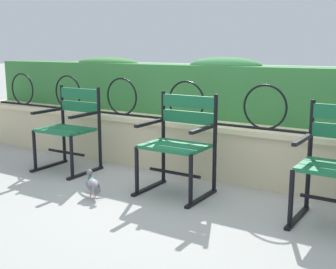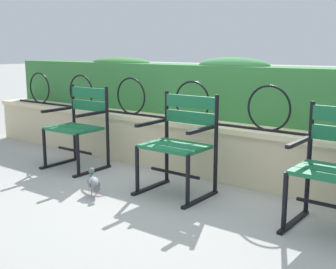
# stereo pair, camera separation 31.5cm
# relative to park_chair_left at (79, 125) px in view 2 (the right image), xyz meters

# --- Properties ---
(ground_plane) EXTENTS (60.00, 60.00, 0.00)m
(ground_plane) POSITION_rel_park_chair_left_xyz_m (1.34, -0.23, -0.47)
(ground_plane) COLOR #9E9E99
(stone_wall) EXTENTS (6.84, 0.41, 0.55)m
(stone_wall) POSITION_rel_park_chair_left_xyz_m (1.34, 0.59, -0.19)
(stone_wall) COLOR beige
(stone_wall) RESTS_ON ground
(iron_arch_fence) EXTENTS (6.31, 0.02, 0.42)m
(iron_arch_fence) POSITION_rel_park_chair_left_xyz_m (1.15, 0.51, 0.26)
(iron_arch_fence) COLOR black
(iron_arch_fence) RESTS_ON stone_wall
(hedge_row) EXTENTS (6.70, 0.45, 0.70)m
(hedge_row) POSITION_rel_park_chair_left_xyz_m (1.40, 0.99, 0.39)
(hedge_row) COLOR #387A3D
(hedge_row) RESTS_ON stone_wall
(park_chair_left) EXTENTS (0.58, 0.53, 0.88)m
(park_chair_left) POSITION_rel_park_chair_left_xyz_m (0.00, 0.00, 0.00)
(park_chair_left) COLOR #19663D
(park_chair_left) RESTS_ON ground
(park_chair_centre) EXTENTS (0.59, 0.52, 0.89)m
(park_chair_centre) POSITION_rel_park_chair_left_xyz_m (1.37, -0.04, 0.00)
(park_chair_centre) COLOR #19663D
(park_chair_centre) RESTS_ON ground
(pigeon_near_chairs) EXTENTS (0.26, 0.20, 0.22)m
(pigeon_near_chairs) POSITION_rel_park_chair_left_xyz_m (0.80, -0.55, -0.35)
(pigeon_near_chairs) COLOR gray
(pigeon_near_chairs) RESTS_ON ground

